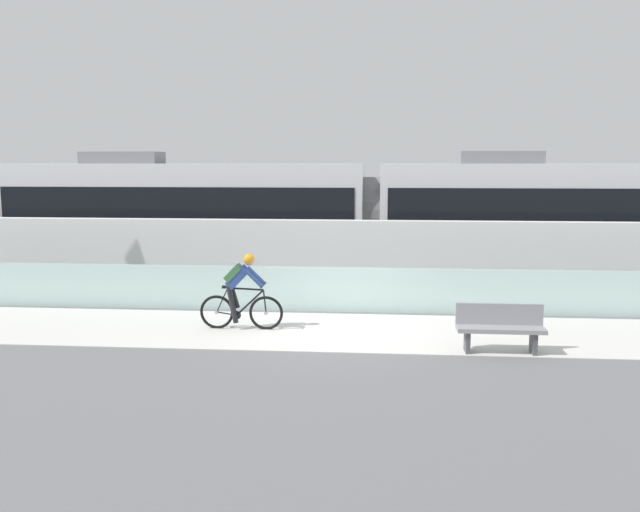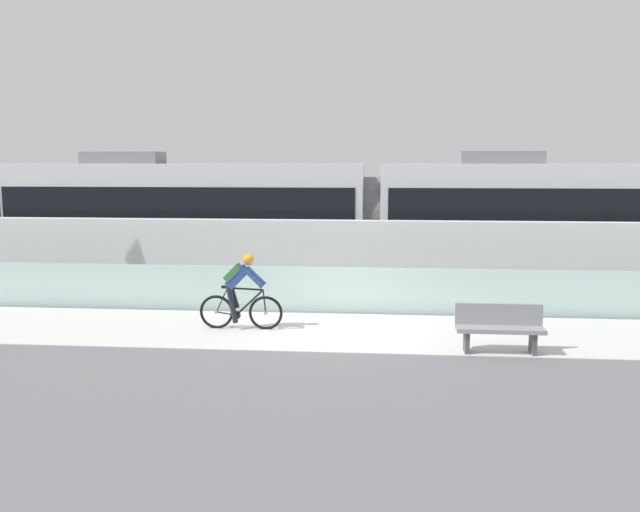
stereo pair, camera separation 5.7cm
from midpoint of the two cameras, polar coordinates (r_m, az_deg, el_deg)
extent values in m
plane|color=slate|center=(14.11, 0.37, -6.37)|extent=(200.00, 200.00, 0.00)
cube|color=silver|center=(14.11, 0.37, -6.35)|extent=(32.00, 3.20, 0.01)
cube|color=silver|center=(15.80, 0.91, -2.85)|extent=(32.00, 0.05, 1.06)
cube|color=silver|center=(17.49, 1.33, -0.22)|extent=(32.00, 0.36, 2.01)
cube|color=#595654|center=(20.09, 1.77, -2.04)|extent=(32.00, 0.08, 0.01)
cube|color=#595654|center=(21.51, 1.99, -1.38)|extent=(32.00, 0.08, 0.01)
cube|color=silver|center=(21.39, -11.32, 3.53)|extent=(11.00, 2.50, 3.10)
cube|color=black|center=(21.37, -11.35, 4.47)|extent=(10.56, 2.54, 1.04)
cube|color=orange|center=(21.54, -11.22, -0.10)|extent=(10.78, 2.53, 0.28)
cube|color=slate|center=(21.97, -16.46, 8.00)|extent=(2.40, 1.10, 0.36)
cube|color=#232326|center=(22.79, -19.74, -0.41)|extent=(1.40, 1.88, 0.20)
cylinder|color=black|center=(22.16, -20.51, -0.83)|extent=(0.60, 0.10, 0.60)
cylinder|color=black|center=(23.45, -19.01, -0.30)|extent=(0.60, 0.10, 0.60)
cube|color=#232326|center=(20.86, -1.88, -0.68)|extent=(1.40, 1.88, 0.20)
cylinder|color=black|center=(20.17, -2.13, -1.16)|extent=(0.60, 0.10, 0.60)
cylinder|color=black|center=(21.57, -1.66, -0.55)|extent=(0.60, 0.10, 0.60)
cube|color=black|center=(23.51, -24.21, 3.38)|extent=(0.16, 2.54, 2.94)
cube|color=silver|center=(21.26, 20.01, 3.18)|extent=(11.00, 2.50, 3.10)
cube|color=black|center=(21.24, 20.05, 4.12)|extent=(10.56, 2.54, 1.04)
cube|color=orange|center=(21.41, 19.83, -0.47)|extent=(10.78, 2.53, 0.28)
cube|color=slate|center=(20.78, 14.90, 8.07)|extent=(2.40, 1.10, 0.36)
cube|color=#232326|center=(20.81, 10.40, -0.83)|extent=(1.40, 1.88, 0.20)
cylinder|color=black|center=(20.11, 10.59, -1.31)|extent=(0.60, 0.10, 0.60)
cylinder|color=black|center=(21.53, 10.22, -0.70)|extent=(0.60, 0.10, 0.60)
cylinder|color=#59595B|center=(20.54, 4.30, 3.49)|extent=(0.60, 2.30, 2.30)
torus|color=black|center=(14.18, -4.71, -4.83)|extent=(0.72, 0.06, 0.72)
cylinder|color=#99999E|center=(14.18, -4.71, -4.83)|extent=(0.07, 0.10, 0.07)
torus|color=black|center=(14.39, -8.85, -4.71)|extent=(0.72, 0.06, 0.72)
cylinder|color=#99999E|center=(14.39, -8.85, -4.71)|extent=(0.07, 0.10, 0.07)
cylinder|color=black|center=(14.19, -6.06, -3.95)|extent=(0.60, 0.04, 0.58)
cylinder|color=black|center=(14.26, -7.56, -3.85)|extent=(0.22, 0.04, 0.59)
cylinder|color=black|center=(14.15, -6.44, -2.79)|extent=(0.76, 0.04, 0.07)
cylinder|color=black|center=(14.35, -8.02, -4.85)|extent=(0.43, 0.03, 0.09)
cylinder|color=black|center=(14.31, -8.39, -3.71)|extent=(0.27, 0.02, 0.53)
cylinder|color=black|center=(14.13, -4.82, -3.86)|extent=(0.08, 0.03, 0.49)
cube|color=black|center=(14.22, -7.93, -2.62)|extent=(0.24, 0.10, 0.05)
cylinder|color=black|center=(14.07, -4.94, -2.48)|extent=(0.03, 0.58, 0.03)
cylinder|color=#262628|center=(14.31, -7.18, -5.00)|extent=(0.18, 0.02, 0.18)
cube|color=navy|center=(14.14, -7.08, -1.78)|extent=(0.50, 0.28, 0.51)
cube|color=#336638|center=(14.14, -7.46, -1.41)|extent=(0.38, 0.30, 0.38)
sphere|color=tan|center=(14.04, -6.15, -0.41)|extent=(0.20, 0.20, 0.20)
sphere|color=orange|center=(14.03, -6.15, -0.27)|extent=(0.23, 0.23, 0.23)
cylinder|color=navy|center=(13.91, -5.78, -1.88)|extent=(0.41, 0.08, 0.41)
cylinder|color=navy|center=(14.22, -5.54, -1.66)|extent=(0.41, 0.08, 0.41)
cylinder|color=black|center=(14.18, -7.55, -4.10)|extent=(0.25, 0.11, 0.79)
cylinder|color=black|center=(14.33, -7.41, -3.41)|extent=(0.25, 0.11, 0.52)
cube|color=gray|center=(12.84, 14.93, -6.02)|extent=(1.60, 0.44, 0.08)
cube|color=gray|center=(12.98, 14.81, -4.78)|extent=(1.60, 0.06, 0.40)
cube|color=#4C4C51|center=(12.81, 12.22, -7.09)|extent=(0.08, 0.36, 0.41)
cube|color=#4C4C51|center=(13.02, 17.51, -7.04)|extent=(0.08, 0.36, 0.41)
camera|label=1|loc=(0.03, -90.10, -0.01)|focal=37.78mm
camera|label=2|loc=(0.03, 89.90, 0.01)|focal=37.78mm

